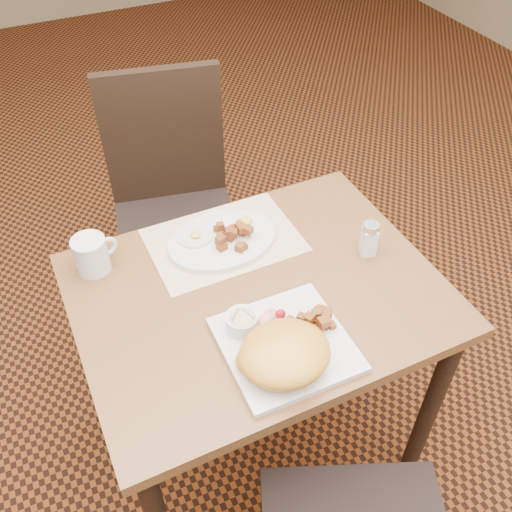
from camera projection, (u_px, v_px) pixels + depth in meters
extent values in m
plane|color=black|center=(258.00, 439.00, 1.94)|extent=(8.00, 8.00, 0.00)
cube|color=brown|center=(258.00, 294.00, 1.44)|extent=(0.90, 0.70, 0.03)
cylinder|color=black|center=(430.00, 409.00, 1.62)|extent=(0.05, 0.05, 0.71)
cylinder|color=black|center=(100.00, 352.00, 1.77)|extent=(0.05, 0.05, 0.71)
cylinder|color=black|center=(324.00, 274.00, 2.02)|extent=(0.05, 0.05, 0.71)
cube|color=black|center=(179.00, 231.00, 2.04)|extent=(0.50, 0.50, 0.05)
cylinder|color=black|center=(221.00, 239.00, 2.36)|extent=(0.04, 0.04, 0.42)
cylinder|color=black|center=(240.00, 303.00, 2.11)|extent=(0.04, 0.04, 0.42)
cylinder|color=black|center=(134.00, 253.00, 2.30)|extent=(0.04, 0.04, 0.42)
cylinder|color=black|center=(142.00, 320.00, 2.05)|extent=(0.04, 0.04, 0.42)
cube|color=black|center=(163.00, 136.00, 1.99)|extent=(0.42, 0.12, 0.50)
cube|color=white|center=(224.00, 240.00, 1.56)|extent=(0.40, 0.28, 0.00)
cube|color=silver|center=(286.00, 345.00, 1.29)|extent=(0.28, 0.28, 0.02)
ellipsoid|color=gold|center=(285.00, 353.00, 1.22)|extent=(0.20, 0.18, 0.08)
ellipsoid|color=gold|center=(299.00, 363.00, 1.23)|extent=(0.08, 0.07, 0.03)
ellipsoid|color=gold|center=(253.00, 359.00, 1.24)|extent=(0.08, 0.07, 0.03)
cylinder|color=silver|center=(242.00, 322.00, 1.30)|extent=(0.07, 0.07, 0.04)
cylinder|color=beige|center=(242.00, 318.00, 1.29)|extent=(0.06, 0.06, 0.01)
ellipsoid|color=#387223|center=(274.00, 316.00, 1.33)|extent=(0.04, 0.04, 0.01)
ellipsoid|color=red|center=(280.00, 314.00, 1.33)|extent=(0.03, 0.02, 0.03)
ellipsoid|color=#F28C72|center=(267.00, 317.00, 1.33)|extent=(0.07, 0.05, 0.02)
cylinder|color=white|center=(195.00, 235.00, 1.54)|extent=(0.10, 0.10, 0.01)
ellipsoid|color=yellow|center=(196.00, 235.00, 1.53)|extent=(0.03, 0.03, 0.01)
ellipsoid|color=#387223|center=(243.00, 222.00, 1.58)|extent=(0.04, 0.04, 0.01)
ellipsoid|color=yellow|center=(246.00, 221.00, 1.57)|extent=(0.04, 0.03, 0.02)
cube|color=white|center=(369.00, 242.00, 1.49)|extent=(0.05, 0.05, 0.08)
cylinder|color=silver|center=(371.00, 227.00, 1.46)|extent=(0.05, 0.05, 0.02)
cylinder|color=silver|center=(91.00, 255.00, 1.45)|extent=(0.09, 0.09, 0.10)
torus|color=silver|center=(107.00, 247.00, 1.46)|extent=(0.06, 0.02, 0.06)
cube|color=#8F4617|center=(308.00, 321.00, 1.32)|extent=(0.03, 0.03, 0.02)
cube|color=#8F4617|center=(315.00, 337.00, 1.28)|extent=(0.02, 0.02, 0.02)
cube|color=#8F4617|center=(316.00, 314.00, 1.31)|extent=(0.02, 0.02, 0.02)
cube|color=#8F4617|center=(323.00, 312.00, 1.34)|extent=(0.02, 0.02, 0.02)
cube|color=#8F4617|center=(326.00, 316.00, 1.33)|extent=(0.03, 0.03, 0.02)
cube|color=#8F4617|center=(324.00, 320.00, 1.32)|extent=(0.03, 0.03, 0.02)
cube|color=#8F4617|center=(297.00, 328.00, 1.31)|extent=(0.02, 0.02, 0.02)
cube|color=#8F4617|center=(332.00, 325.00, 1.31)|extent=(0.02, 0.02, 0.01)
cube|color=#8F4617|center=(301.00, 330.00, 1.30)|extent=(0.03, 0.03, 0.02)
cube|color=#8F4617|center=(314.00, 331.00, 1.30)|extent=(0.02, 0.02, 0.02)
cube|color=#8F4617|center=(319.00, 323.00, 1.32)|extent=(0.02, 0.02, 0.02)
cube|color=#8F4617|center=(306.00, 322.00, 1.31)|extent=(0.03, 0.03, 0.02)
cube|color=#8F4617|center=(309.00, 318.00, 1.30)|extent=(0.03, 0.03, 0.02)
cube|color=#8F4617|center=(326.00, 312.00, 1.34)|extent=(0.03, 0.03, 0.02)
cube|color=#8F4617|center=(317.00, 314.00, 1.33)|extent=(0.03, 0.03, 0.02)
cube|color=#8F4617|center=(301.00, 317.00, 1.31)|extent=(0.03, 0.03, 0.02)
cube|color=#8F4617|center=(324.00, 324.00, 1.31)|extent=(0.03, 0.03, 0.02)
cube|color=#8F4617|center=(290.00, 320.00, 1.32)|extent=(0.02, 0.02, 0.01)
cube|color=#8F4617|center=(307.00, 329.00, 1.30)|extent=(0.03, 0.03, 0.02)
cube|color=#8F4617|center=(324.00, 322.00, 1.30)|extent=(0.03, 0.02, 0.02)
cube|color=#8F4617|center=(320.00, 309.00, 1.35)|extent=(0.03, 0.02, 0.02)
cube|color=#8F4617|center=(231.00, 229.00, 1.55)|extent=(0.03, 0.03, 0.01)
cube|color=#8F4617|center=(233.00, 228.00, 1.55)|extent=(0.02, 0.02, 0.02)
cube|color=#8F4617|center=(230.00, 235.00, 1.53)|extent=(0.03, 0.03, 0.02)
cube|color=#8F4617|center=(222.00, 231.00, 1.55)|extent=(0.02, 0.02, 0.01)
cube|color=#8F4617|center=(220.00, 236.00, 1.50)|extent=(0.02, 0.02, 0.02)
cube|color=#8F4617|center=(243.00, 231.00, 1.54)|extent=(0.03, 0.03, 0.02)
cube|color=#8F4617|center=(242.00, 229.00, 1.52)|extent=(0.02, 0.02, 0.02)
cube|color=#8F4617|center=(234.00, 233.00, 1.51)|extent=(0.02, 0.03, 0.02)
cube|color=#8F4617|center=(240.00, 247.00, 1.50)|extent=(0.03, 0.03, 0.02)
cube|color=#8F4617|center=(220.00, 240.00, 1.49)|extent=(0.03, 0.03, 0.02)
cube|color=#8F4617|center=(222.00, 246.00, 1.50)|extent=(0.03, 0.03, 0.02)
cube|color=#8F4617|center=(230.00, 237.00, 1.52)|extent=(0.03, 0.03, 0.02)
cube|color=#8F4617|center=(218.00, 229.00, 1.55)|extent=(0.02, 0.02, 0.02)
cube|color=#8F4617|center=(244.00, 246.00, 1.50)|extent=(0.02, 0.02, 0.02)
cube|color=#8F4617|center=(220.00, 226.00, 1.54)|extent=(0.02, 0.02, 0.02)
cube|color=#8F4617|center=(229.00, 232.00, 1.51)|extent=(0.03, 0.03, 0.02)
cube|color=#8F4617|center=(248.00, 230.00, 1.52)|extent=(0.03, 0.03, 0.02)
cube|color=#8F4617|center=(239.00, 225.00, 1.54)|extent=(0.03, 0.03, 0.02)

